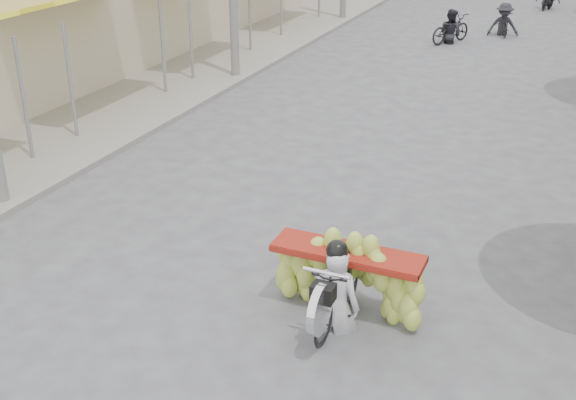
% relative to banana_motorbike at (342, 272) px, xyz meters
% --- Properties ---
extents(ground, '(120.00, 120.00, 0.00)m').
position_rel_banana_motorbike_xyz_m(ground, '(-1.23, -2.06, -0.71)').
color(ground, '#535458').
rests_on(ground, ground).
extents(sidewalk_left, '(4.00, 60.00, 0.12)m').
position_rel_banana_motorbike_xyz_m(sidewalk_left, '(-8.23, 12.94, -0.65)').
color(sidewalk_left, gray).
rests_on(sidewalk_left, ground).
extents(banana_motorbike, '(2.20, 1.81, 2.15)m').
position_rel_banana_motorbike_xyz_m(banana_motorbike, '(0.00, 0.00, 0.00)').
color(banana_motorbike, black).
rests_on(banana_motorbike, ground).
extents(bg_motorbike_a, '(1.32, 1.78, 1.95)m').
position_rel_banana_motorbike_xyz_m(bg_motorbike_a, '(-2.06, 16.75, 0.02)').
color(bg_motorbike_a, black).
rests_on(bg_motorbike_a, ground).
extents(bg_motorbike_b, '(1.17, 1.56, 1.95)m').
position_rel_banana_motorbike_xyz_m(bg_motorbike_b, '(-0.59, 18.61, 0.17)').
color(bg_motorbike_b, black).
rests_on(bg_motorbike_b, ground).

